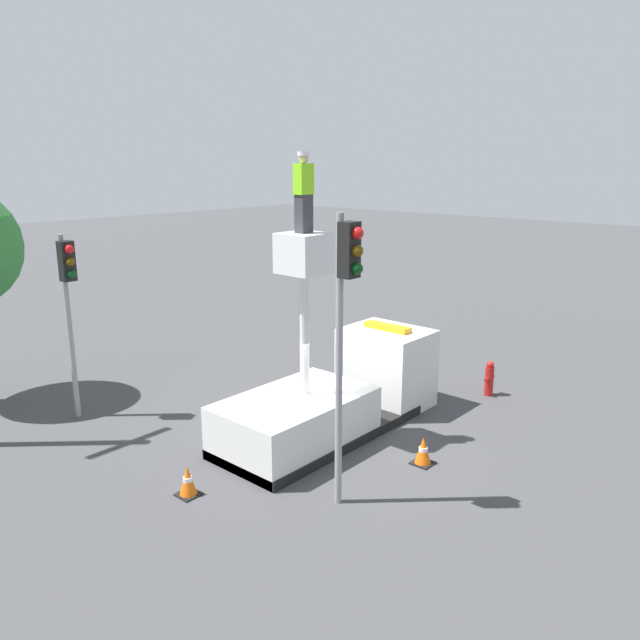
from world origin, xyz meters
TOP-DOWN VIEW (x-y plane):
  - ground_plane at (0.00, 0.00)m, footprint 120.00×120.00m
  - bucket_truck at (0.60, 0.00)m, footprint 6.41×2.31m
  - worker at (-0.55, 0.00)m, footprint 0.40×0.26m
  - traffic_light_pole at (-2.12, -2.48)m, footprint 0.34×0.57m
  - traffic_light_across at (-3.39, 5.46)m, footprint 0.34×0.57m
  - fire_hydrant at (5.26, -1.86)m, footprint 0.49×0.25m
  - traffic_cone_rear at (-3.93, 0.10)m, footprint 0.44×0.44m
  - traffic_cone_curbside at (0.38, -2.73)m, footprint 0.46×0.46m

SIDE VIEW (x-z plane):
  - ground_plane at x=0.00m, z-range 0.00..0.00m
  - traffic_cone_curbside at x=0.38m, z-range -0.02..0.63m
  - traffic_cone_rear at x=-3.93m, z-range -0.02..0.63m
  - fire_hydrant at x=5.26m, z-range -0.01..1.02m
  - bucket_truck at x=0.60m, z-range -1.62..3.42m
  - traffic_light_across at x=-3.39m, z-range 1.01..5.85m
  - traffic_light_pole at x=-2.12m, z-range 1.17..6.88m
  - worker at x=-0.55m, z-range 5.05..6.79m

